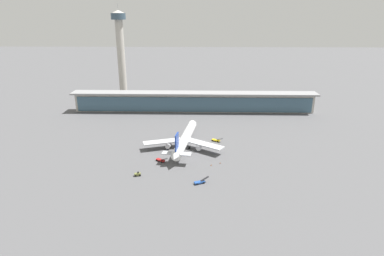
# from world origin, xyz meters

# --- Properties ---
(ground_plane) EXTENTS (1200.00, 1200.00, 0.00)m
(ground_plane) POSITION_xyz_m (0.00, 0.00, 0.00)
(ground_plane) COLOR #515154
(airliner_on_stand) EXTENTS (44.65, 58.54, 15.60)m
(airliner_on_stand) POSITION_xyz_m (-3.70, -1.89, 4.91)
(airliner_on_stand) COLOR white
(airliner_on_stand) RESTS_ON ground
(service_truck_near_nose_red) EXTENTS (6.41, 4.90, 2.70)m
(service_truck_near_nose_red) POSITION_xyz_m (-15.00, -20.64, 0.81)
(service_truck_near_nose_red) COLOR #B21E1E
(service_truck_near_nose_red) RESTS_ON ground
(service_truck_under_wing_yellow) EXTENTS (6.56, 4.58, 2.70)m
(service_truck_under_wing_yellow) POSITION_xyz_m (14.20, 7.30, 0.81)
(service_truck_under_wing_yellow) COLOR yellow
(service_truck_under_wing_yellow) RESTS_ON ground
(service_truck_mid_apron_olive) EXTENTS (3.23, 2.45, 2.05)m
(service_truck_mid_apron_olive) POSITION_xyz_m (-23.84, -36.14, 0.87)
(service_truck_mid_apron_olive) COLOR olive
(service_truck_mid_apron_olive) RESTS_ON ground
(service_truck_by_tail_blue) EXTENTS (6.74, 4.10, 2.70)m
(service_truck_by_tail_blue) POSITION_xyz_m (4.82, -42.52, 0.81)
(service_truck_by_tail_blue) COLOR #234C9E
(service_truck_by_tail_blue) RESTS_ON ground
(terminal_building) EXTENTS (183.60, 12.80, 15.20)m
(terminal_building) POSITION_xyz_m (0.00, 69.27, 7.87)
(terminal_building) COLOR #B2ADA3
(terminal_building) RESTS_ON ground
(control_tower) EXTENTS (12.00, 12.00, 78.86)m
(control_tower) POSITION_xyz_m (-62.41, 106.59, 42.87)
(control_tower) COLOR #B2ADA3
(control_tower) RESTS_ON ground
(safety_cone_alpha) EXTENTS (0.62, 0.62, 0.70)m
(safety_cone_alpha) POSITION_xyz_m (10.24, -24.75, 0.32)
(safety_cone_alpha) COLOR orange
(safety_cone_alpha) RESTS_ON ground
(safety_cone_bravo) EXTENTS (0.62, 0.62, 0.70)m
(safety_cone_bravo) POSITION_xyz_m (14.83, -22.15, 0.32)
(safety_cone_bravo) COLOR orange
(safety_cone_bravo) RESTS_ON ground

